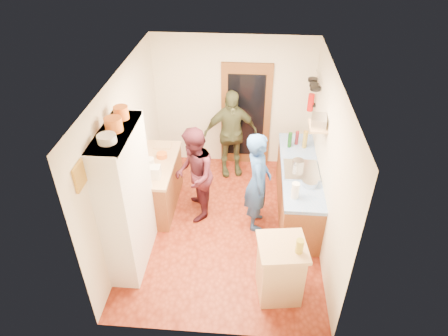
# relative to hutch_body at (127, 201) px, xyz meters

# --- Properties ---
(floor) EXTENTS (3.00, 4.00, 0.02)m
(floor) POSITION_rel_hutch_body_xyz_m (1.30, 0.80, -1.11)
(floor) COLOR maroon
(floor) RESTS_ON ground
(ceiling) EXTENTS (3.00, 4.00, 0.02)m
(ceiling) POSITION_rel_hutch_body_xyz_m (1.30, 0.80, 1.51)
(ceiling) COLOR silver
(ceiling) RESTS_ON ground
(wall_back) EXTENTS (3.00, 0.02, 2.60)m
(wall_back) POSITION_rel_hutch_body_xyz_m (1.30, 2.81, 0.20)
(wall_back) COLOR beige
(wall_back) RESTS_ON ground
(wall_front) EXTENTS (3.00, 0.02, 2.60)m
(wall_front) POSITION_rel_hutch_body_xyz_m (1.30, -1.21, 0.20)
(wall_front) COLOR beige
(wall_front) RESTS_ON ground
(wall_left) EXTENTS (0.02, 4.00, 2.60)m
(wall_left) POSITION_rel_hutch_body_xyz_m (-0.21, 0.80, 0.20)
(wall_left) COLOR beige
(wall_left) RESTS_ON ground
(wall_right) EXTENTS (0.02, 4.00, 2.60)m
(wall_right) POSITION_rel_hutch_body_xyz_m (2.81, 0.80, 0.20)
(wall_right) COLOR beige
(wall_right) RESTS_ON ground
(door_frame) EXTENTS (0.95, 0.06, 2.10)m
(door_frame) POSITION_rel_hutch_body_xyz_m (1.55, 2.77, -0.05)
(door_frame) COLOR brown
(door_frame) RESTS_ON ground
(door_glass) EXTENTS (0.70, 0.02, 1.70)m
(door_glass) POSITION_rel_hutch_body_xyz_m (1.55, 2.74, -0.05)
(door_glass) COLOR black
(door_glass) RESTS_ON door_frame
(hutch_body) EXTENTS (0.40, 1.20, 2.20)m
(hutch_body) POSITION_rel_hutch_body_xyz_m (0.00, 0.00, 0.00)
(hutch_body) COLOR white
(hutch_body) RESTS_ON ground
(hutch_top_shelf) EXTENTS (0.40, 1.14, 0.04)m
(hutch_top_shelf) POSITION_rel_hutch_body_xyz_m (0.00, 0.00, 1.08)
(hutch_top_shelf) COLOR white
(hutch_top_shelf) RESTS_ON hutch_body
(plate_stack) EXTENTS (0.22, 0.22, 0.09)m
(plate_stack) POSITION_rel_hutch_body_xyz_m (0.00, -0.26, 1.15)
(plate_stack) COLOR white
(plate_stack) RESTS_ON hutch_top_shelf
(orange_pot_a) EXTENTS (0.22, 0.22, 0.17)m
(orange_pot_a) POSITION_rel_hutch_body_xyz_m (0.00, 0.01, 1.19)
(orange_pot_a) COLOR orange
(orange_pot_a) RESTS_ON hutch_top_shelf
(orange_pot_b) EXTENTS (0.19, 0.19, 0.17)m
(orange_pot_b) POSITION_rel_hutch_body_xyz_m (0.00, 0.33, 1.18)
(orange_pot_b) COLOR orange
(orange_pot_b) RESTS_ON hutch_top_shelf
(left_counter_base) EXTENTS (0.60, 1.40, 0.85)m
(left_counter_base) POSITION_rel_hutch_body_xyz_m (0.10, 1.25, -0.68)
(left_counter_base) COLOR brown
(left_counter_base) RESTS_ON ground
(left_counter_top) EXTENTS (0.64, 1.44, 0.05)m
(left_counter_top) POSITION_rel_hutch_body_xyz_m (0.10, 1.25, -0.23)
(left_counter_top) COLOR tan
(left_counter_top) RESTS_ON left_counter_base
(toaster) EXTENTS (0.27, 0.19, 0.20)m
(toaster) POSITION_rel_hutch_body_xyz_m (0.15, 0.84, -0.10)
(toaster) COLOR white
(toaster) RESTS_ON left_counter_top
(kettle) EXTENTS (0.15, 0.15, 0.16)m
(kettle) POSITION_rel_hutch_body_xyz_m (0.05, 1.11, -0.12)
(kettle) COLOR white
(kettle) RESTS_ON left_counter_top
(orange_bowl) EXTENTS (0.21, 0.21, 0.08)m
(orange_bowl) POSITION_rel_hutch_body_xyz_m (0.18, 1.42, -0.16)
(orange_bowl) COLOR orange
(orange_bowl) RESTS_ON left_counter_top
(chopping_board) EXTENTS (0.31, 0.23, 0.02)m
(chopping_board) POSITION_rel_hutch_body_xyz_m (0.12, 1.77, -0.19)
(chopping_board) COLOR tan
(chopping_board) RESTS_ON left_counter_top
(right_counter_base) EXTENTS (0.60, 2.20, 0.84)m
(right_counter_base) POSITION_rel_hutch_body_xyz_m (2.50, 1.30, -0.68)
(right_counter_base) COLOR brown
(right_counter_base) RESTS_ON ground
(right_counter_top) EXTENTS (0.62, 2.22, 0.06)m
(right_counter_top) POSITION_rel_hutch_body_xyz_m (2.50, 1.30, -0.23)
(right_counter_top) COLOR blue
(right_counter_top) RESTS_ON right_counter_base
(hob) EXTENTS (0.55, 0.58, 0.04)m
(hob) POSITION_rel_hutch_body_xyz_m (2.50, 1.19, -0.18)
(hob) COLOR silver
(hob) RESTS_ON right_counter_top
(pot_on_hob) EXTENTS (0.19, 0.19, 0.12)m
(pot_on_hob) POSITION_rel_hutch_body_xyz_m (2.45, 1.27, -0.10)
(pot_on_hob) COLOR silver
(pot_on_hob) RESTS_ON hob
(bottle_a) EXTENTS (0.09, 0.09, 0.28)m
(bottle_a) POSITION_rel_hutch_body_xyz_m (2.35, 1.93, -0.06)
(bottle_a) COLOR #143F14
(bottle_a) RESTS_ON right_counter_top
(bottle_b) EXTENTS (0.07, 0.07, 0.26)m
(bottle_b) POSITION_rel_hutch_body_xyz_m (2.48, 2.04, -0.07)
(bottle_b) COLOR #591419
(bottle_b) RESTS_ON right_counter_top
(bottle_c) EXTENTS (0.09, 0.09, 0.32)m
(bottle_c) POSITION_rel_hutch_body_xyz_m (2.61, 1.93, -0.04)
(bottle_c) COLOR olive
(bottle_c) RESTS_ON right_counter_top
(paper_towel) EXTENTS (0.12, 0.12, 0.25)m
(paper_towel) POSITION_rel_hutch_body_xyz_m (2.35, 0.51, -0.07)
(paper_towel) COLOR white
(paper_towel) RESTS_ON right_counter_top
(mixing_bowl) EXTENTS (0.24, 0.24, 0.09)m
(mixing_bowl) POSITION_rel_hutch_body_xyz_m (2.60, 0.82, -0.15)
(mixing_bowl) COLOR silver
(mixing_bowl) RESTS_ON right_counter_top
(island_base) EXTENTS (0.62, 0.62, 0.86)m
(island_base) POSITION_rel_hutch_body_xyz_m (2.14, -0.49, -0.67)
(island_base) COLOR tan
(island_base) RESTS_ON ground
(island_top) EXTENTS (0.70, 0.70, 0.05)m
(island_top) POSITION_rel_hutch_body_xyz_m (2.14, -0.49, -0.22)
(island_top) COLOR tan
(island_top) RESTS_ON island_base
(cutting_board) EXTENTS (0.39, 0.33, 0.02)m
(cutting_board) POSITION_rel_hutch_body_xyz_m (2.08, -0.45, -0.21)
(cutting_board) COLOR white
(cutting_board) RESTS_ON island_top
(oil_jar) EXTENTS (0.11, 0.11, 0.20)m
(oil_jar) POSITION_rel_hutch_body_xyz_m (2.33, -0.59, -0.09)
(oil_jar) COLOR #AD9E2D
(oil_jar) RESTS_ON island_top
(pan_rail) EXTENTS (0.02, 0.65, 0.02)m
(pan_rail) POSITION_rel_hutch_body_xyz_m (2.76, 2.33, 0.95)
(pan_rail) COLOR silver
(pan_rail) RESTS_ON wall_right
(pan_hang_a) EXTENTS (0.18, 0.18, 0.05)m
(pan_hang_a) POSITION_rel_hutch_body_xyz_m (2.70, 2.15, 0.82)
(pan_hang_a) COLOR black
(pan_hang_a) RESTS_ON pan_rail
(pan_hang_b) EXTENTS (0.16, 0.16, 0.05)m
(pan_hang_b) POSITION_rel_hutch_body_xyz_m (2.70, 2.35, 0.80)
(pan_hang_b) COLOR black
(pan_hang_b) RESTS_ON pan_rail
(pan_hang_c) EXTENTS (0.17, 0.17, 0.05)m
(pan_hang_c) POSITION_rel_hutch_body_xyz_m (2.70, 2.55, 0.81)
(pan_hang_c) COLOR black
(pan_hang_c) RESTS_ON pan_rail
(wall_shelf) EXTENTS (0.26, 0.42, 0.03)m
(wall_shelf) POSITION_rel_hutch_body_xyz_m (2.67, 1.25, 0.60)
(wall_shelf) COLOR tan
(wall_shelf) RESTS_ON wall_right
(radio) EXTENTS (0.25, 0.32, 0.15)m
(radio) POSITION_rel_hutch_body_xyz_m (2.67, 1.25, 0.69)
(radio) COLOR silver
(radio) RESTS_ON wall_shelf
(ext_bracket) EXTENTS (0.06, 0.10, 0.04)m
(ext_bracket) POSITION_rel_hutch_body_xyz_m (2.77, 2.50, 0.35)
(ext_bracket) COLOR black
(ext_bracket) RESTS_ON wall_right
(fire_extinguisher) EXTENTS (0.11, 0.11, 0.32)m
(fire_extinguisher) POSITION_rel_hutch_body_xyz_m (2.71, 2.50, 0.40)
(fire_extinguisher) COLOR red
(fire_extinguisher) RESTS_ON wall_right
(picture_frame) EXTENTS (0.03, 0.25, 0.30)m
(picture_frame) POSITION_rel_hutch_body_xyz_m (-0.18, -0.75, 0.95)
(picture_frame) COLOR gold
(picture_frame) RESTS_ON wall_left
(person_hob) EXTENTS (0.43, 0.64, 1.72)m
(person_hob) POSITION_rel_hutch_body_xyz_m (1.84, 0.87, -0.24)
(person_hob) COLOR #274C93
(person_hob) RESTS_ON ground
(person_left) EXTENTS (0.75, 0.90, 1.66)m
(person_left) POSITION_rel_hutch_body_xyz_m (0.80, 1.09, -0.27)
(person_left) COLOR #401621
(person_left) RESTS_ON ground
(person_back) EXTENTS (1.09, 0.66, 1.74)m
(person_back) POSITION_rel_hutch_body_xyz_m (1.30, 2.36, -0.23)
(person_back) COLOR #3C4027
(person_back) RESTS_ON ground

